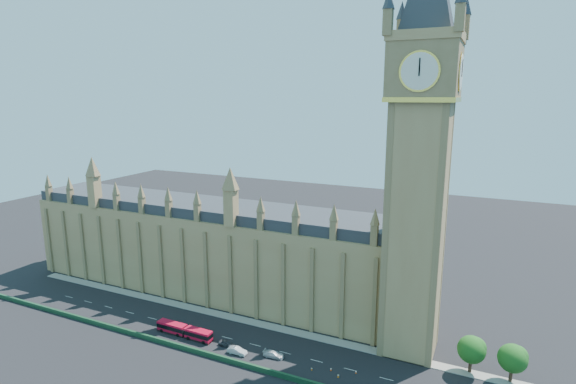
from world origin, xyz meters
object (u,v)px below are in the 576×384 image
at_px(car_grey, 227,344).
at_px(red_bus, 184,331).
at_px(car_silver, 237,351).
at_px(car_white, 274,354).

bearing_deg(car_grey, red_bus, 93.96).
xyz_separation_m(car_silver, car_white, (8.36, 2.38, -0.07)).
height_order(car_grey, car_silver, car_silver).
height_order(red_bus, car_white, red_bus).
relative_size(red_bus, car_white, 3.23).
bearing_deg(car_silver, car_grey, 65.35).
relative_size(red_bus, car_silver, 3.36).
bearing_deg(car_white, car_silver, 100.06).
bearing_deg(car_grey, car_silver, -112.01).
height_order(red_bus, car_grey, red_bus).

